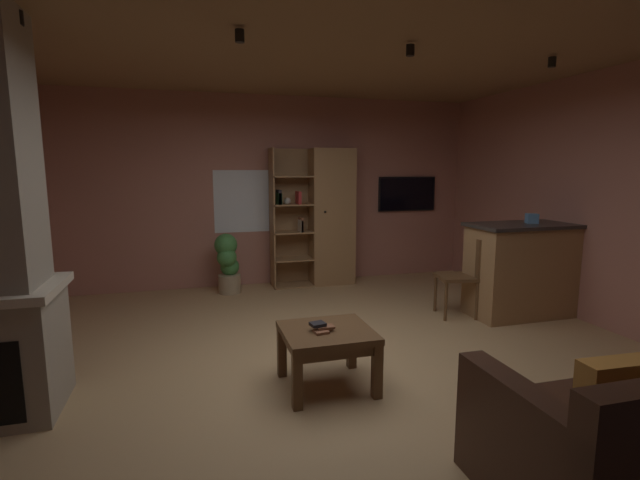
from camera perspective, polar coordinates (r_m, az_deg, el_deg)
floor at (r=4.16m, az=1.57°, el=-15.44°), size 6.17×6.14×0.02m
wall_back at (r=6.82m, az=-6.26°, el=6.00°), size 6.29×0.06×2.73m
wall_right at (r=5.59m, az=33.80°, el=3.95°), size 0.06×6.14×2.73m
ceiling at (r=3.93m, az=1.75°, el=24.25°), size 6.17×6.14×0.02m
window_pane_back at (r=6.74m, az=-9.65°, el=4.74°), size 0.80×0.01×0.89m
bookshelf_cabinet at (r=6.76m, az=0.73°, el=2.80°), size 1.21×0.41×1.98m
kitchen_bar_counter at (r=5.89m, az=24.48°, el=-3.29°), size 1.45×0.65×1.08m
tissue_box at (r=5.81m, az=24.77°, el=2.44°), size 0.16×0.16×0.11m
leather_couch at (r=3.06m, az=34.81°, el=-20.05°), size 1.51×0.94×0.84m
coffee_table at (r=3.66m, az=0.88°, el=-12.33°), size 0.69×0.64×0.47m
table_book_0 at (r=3.55m, az=0.14°, el=-11.31°), size 0.12×0.11×0.02m
table_book_1 at (r=3.59m, az=0.67°, el=-10.72°), size 0.13×0.09×0.02m
table_book_2 at (r=3.59m, az=-0.29°, el=-10.39°), size 0.13×0.11×0.03m
dining_chair at (r=5.57m, az=17.37°, el=-3.69°), size 0.49×0.49×0.92m
potted_floor_plant at (r=6.43m, az=-11.36°, el=-2.70°), size 0.34×0.34×0.83m
wall_mounted_tv at (r=7.45m, az=10.72°, el=5.65°), size 0.95×0.06×0.54m
track_light_spot_0 at (r=3.84m, az=-33.37°, el=22.01°), size 0.07×0.07×0.09m
track_light_spot_1 at (r=3.75m, az=-9.93°, el=23.64°), size 0.07×0.07×0.09m
track_light_spot_2 at (r=4.17m, az=11.12°, el=22.07°), size 0.07×0.07×0.09m
track_light_spot_3 at (r=4.99m, az=26.82°, el=19.07°), size 0.07×0.07×0.09m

